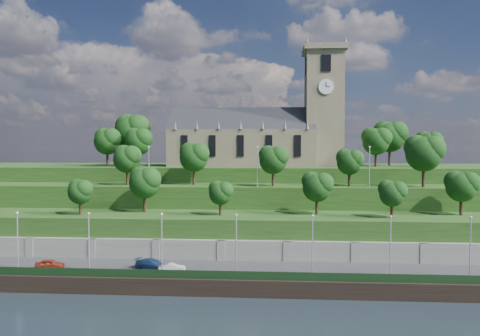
# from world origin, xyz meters

# --- Properties ---
(ground) EXTENTS (320.00, 320.00, 0.00)m
(ground) POSITION_xyz_m (0.00, 0.00, 0.00)
(ground) COLOR black
(ground) RESTS_ON ground
(promenade) EXTENTS (160.00, 12.00, 2.00)m
(promenade) POSITION_xyz_m (0.00, 6.00, 1.00)
(promenade) COLOR #2D2D30
(promenade) RESTS_ON ground
(quay_wall) EXTENTS (160.00, 0.50, 2.20)m
(quay_wall) POSITION_xyz_m (0.00, -0.05, 1.10)
(quay_wall) COLOR black
(quay_wall) RESTS_ON ground
(fence) EXTENTS (160.00, 0.10, 1.20)m
(fence) POSITION_xyz_m (0.00, 0.60, 2.60)
(fence) COLOR black
(fence) RESTS_ON promenade
(retaining_wall) EXTENTS (160.00, 2.10, 5.00)m
(retaining_wall) POSITION_xyz_m (0.00, 11.97, 2.50)
(retaining_wall) COLOR slate
(retaining_wall) RESTS_ON ground
(embankment_lower) EXTENTS (160.00, 12.00, 8.00)m
(embankment_lower) POSITION_xyz_m (0.00, 18.00, 4.00)
(embankment_lower) COLOR #1E3F15
(embankment_lower) RESTS_ON ground
(embankment_upper) EXTENTS (160.00, 10.00, 12.00)m
(embankment_upper) POSITION_xyz_m (0.00, 29.00, 6.00)
(embankment_upper) COLOR #1E3F15
(embankment_upper) RESTS_ON ground
(hilltop) EXTENTS (160.00, 32.00, 15.00)m
(hilltop) POSITION_xyz_m (0.00, 50.00, 7.50)
(hilltop) COLOR #1E3F15
(hilltop) RESTS_ON ground
(church) EXTENTS (38.60, 12.35, 27.60)m
(church) POSITION_xyz_m (0.79, 45.98, 22.52)
(church) COLOR #685D49
(church) RESTS_ON hilltop
(trees_lower) EXTENTS (67.37, 8.64, 7.86)m
(trees_lower) POSITION_xyz_m (2.77, 18.59, 12.72)
(trees_lower) COLOR black
(trees_lower) RESTS_ON embankment_lower
(trees_upper) EXTENTS (60.74, 8.88, 9.39)m
(trees_upper) POSITION_xyz_m (5.34, 28.06, 17.57)
(trees_upper) COLOR black
(trees_upper) RESTS_ON embankment_upper
(trees_hilltop) EXTENTS (75.54, 16.25, 11.92)m
(trees_hilltop) POSITION_xyz_m (-4.62, 45.68, 21.76)
(trees_hilltop) COLOR black
(trees_hilltop) RESTS_ON hilltop
(lamp_posts_promenade) EXTENTS (60.36, 0.36, 8.35)m
(lamp_posts_promenade) POSITION_xyz_m (-2.00, 2.50, 6.79)
(lamp_posts_promenade) COLOR #B2B2B7
(lamp_posts_promenade) RESTS_ON promenade
(lamp_posts_upper) EXTENTS (40.36, 0.36, 7.38)m
(lamp_posts_upper) POSITION_xyz_m (0.00, 26.00, 16.29)
(lamp_posts_upper) COLOR #B2B2B7
(lamp_posts_upper) RESTS_ON embankment_upper
(car_left) EXTENTS (4.17, 2.24, 1.35)m
(car_left) POSITION_xyz_m (-28.46, 4.46, 2.67)
(car_left) COLOR maroon
(car_left) RESTS_ON promenade
(car_middle) EXTENTS (3.87, 1.87, 1.22)m
(car_middle) POSITION_xyz_m (-10.94, 3.87, 2.61)
(car_middle) COLOR #ABA9AE
(car_middle) RESTS_ON promenade
(car_right) EXTENTS (5.35, 3.50, 1.44)m
(car_right) POSITION_xyz_m (-14.07, 5.29, 2.72)
(car_right) COLOR navy
(car_right) RESTS_ON promenade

